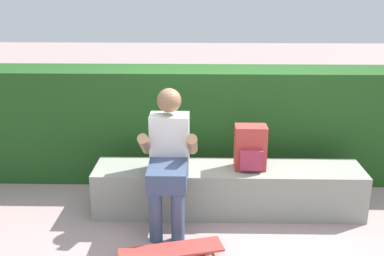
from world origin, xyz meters
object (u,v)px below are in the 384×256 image
(bench_main, at_px, (228,189))
(backpack_on_bench, at_px, (250,148))
(person_skater, at_px, (169,155))
(skateboard_near_person, at_px, (171,251))

(bench_main, distance_m, backpack_on_bench, 0.45)
(bench_main, xyz_separation_m, backpack_on_bench, (0.19, -0.01, 0.41))
(person_skater, bearing_deg, backpack_on_bench, 15.98)
(person_skater, bearing_deg, bench_main, 22.21)
(person_skater, distance_m, skateboard_near_person, 0.81)
(skateboard_near_person, xyz_separation_m, backpack_on_bench, (0.66, 0.79, 0.55))
(backpack_on_bench, bearing_deg, person_skater, -164.02)
(bench_main, height_order, person_skater, person_skater)
(person_skater, relative_size, skateboard_near_person, 1.43)
(backpack_on_bench, bearing_deg, bench_main, 177.16)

